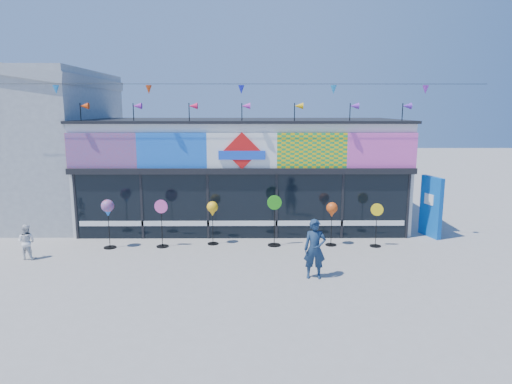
{
  "coord_description": "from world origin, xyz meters",
  "views": [
    {
      "loc": [
        0.37,
        -12.15,
        4.54
      ],
      "look_at": [
        0.47,
        2.0,
        1.92
      ],
      "focal_mm": 32.0,
      "sensor_mm": 36.0,
      "label": 1
    }
  ],
  "objects_px": {
    "spinner_2": "(212,210)",
    "adult_man": "(315,249)",
    "spinner_5": "(376,224)",
    "spinner_0": "(108,209)",
    "spinner_3": "(274,219)",
    "child": "(26,242)",
    "spinner_4": "(332,211)",
    "spinner_1": "(162,222)",
    "blue_sign": "(431,207)"
  },
  "relations": [
    {
      "from": "spinner_5",
      "to": "adult_man",
      "type": "height_order",
      "value": "adult_man"
    },
    {
      "from": "spinner_2",
      "to": "spinner_4",
      "type": "bearing_deg",
      "value": -2.35
    },
    {
      "from": "spinner_1",
      "to": "spinner_3",
      "type": "xyz_separation_m",
      "value": [
        3.71,
        0.11,
        0.06
      ]
    },
    {
      "from": "spinner_5",
      "to": "blue_sign",
      "type": "bearing_deg",
      "value": 28.62
    },
    {
      "from": "spinner_3",
      "to": "adult_man",
      "type": "height_order",
      "value": "spinner_3"
    },
    {
      "from": "blue_sign",
      "to": "spinner_4",
      "type": "distance_m",
      "value": 3.88
    },
    {
      "from": "spinner_2",
      "to": "spinner_3",
      "type": "bearing_deg",
      "value": -5.16
    },
    {
      "from": "spinner_5",
      "to": "spinner_2",
      "type": "bearing_deg",
      "value": 176.74
    },
    {
      "from": "spinner_0",
      "to": "adult_man",
      "type": "xyz_separation_m",
      "value": [
        6.37,
        -2.72,
        -0.49
      ]
    },
    {
      "from": "spinner_5",
      "to": "spinner_0",
      "type": "bearing_deg",
      "value": -179.36
    },
    {
      "from": "spinner_2",
      "to": "spinner_3",
      "type": "xyz_separation_m",
      "value": [
        2.06,
        -0.19,
        -0.27
      ]
    },
    {
      "from": "spinner_0",
      "to": "spinner_4",
      "type": "xyz_separation_m",
      "value": [
        7.32,
        0.24,
        -0.12
      ]
    },
    {
      "from": "blue_sign",
      "to": "child",
      "type": "relative_size",
      "value": 2.0
    },
    {
      "from": "adult_man",
      "to": "spinner_0",
      "type": "bearing_deg",
      "value": 160.52
    },
    {
      "from": "spinner_2",
      "to": "spinner_4",
      "type": "xyz_separation_m",
      "value": [
        3.97,
        -0.16,
        -0.0
      ]
    },
    {
      "from": "spinner_3",
      "to": "spinner_4",
      "type": "distance_m",
      "value": 1.92
    },
    {
      "from": "spinner_2",
      "to": "blue_sign",
      "type": "bearing_deg",
      "value": 6.87
    },
    {
      "from": "spinner_5",
      "to": "adult_man",
      "type": "relative_size",
      "value": 0.9
    },
    {
      "from": "spinner_1",
      "to": "spinner_3",
      "type": "height_order",
      "value": "spinner_3"
    },
    {
      "from": "spinner_2",
      "to": "child",
      "type": "xyz_separation_m",
      "value": [
        -5.52,
        -1.5,
        -0.64
      ]
    },
    {
      "from": "adult_man",
      "to": "child",
      "type": "height_order",
      "value": "adult_man"
    },
    {
      "from": "spinner_1",
      "to": "spinner_2",
      "type": "height_order",
      "value": "spinner_1"
    },
    {
      "from": "child",
      "to": "spinner_4",
      "type": "bearing_deg",
      "value": -166.22
    },
    {
      "from": "adult_man",
      "to": "spinner_1",
      "type": "bearing_deg",
      "value": 152.38
    },
    {
      "from": "spinner_1",
      "to": "spinner_4",
      "type": "xyz_separation_m",
      "value": [
        5.62,
        0.13,
        0.33
      ]
    },
    {
      "from": "adult_man",
      "to": "child",
      "type": "xyz_separation_m",
      "value": [
        -8.53,
        1.63,
        -0.27
      ]
    },
    {
      "from": "child",
      "to": "spinner_5",
      "type": "bearing_deg",
      "value": -168.03
    },
    {
      "from": "spinner_3",
      "to": "spinner_0",
      "type": "bearing_deg",
      "value": -177.67
    },
    {
      "from": "spinner_4",
      "to": "spinner_5",
      "type": "distance_m",
      "value": 1.52
    },
    {
      "from": "spinner_5",
      "to": "child",
      "type": "distance_m",
      "value": 11.01
    },
    {
      "from": "blue_sign",
      "to": "spinner_5",
      "type": "relative_size",
      "value": 1.48
    },
    {
      "from": "spinner_5",
      "to": "child",
      "type": "height_order",
      "value": "spinner_5"
    },
    {
      "from": "spinner_2",
      "to": "spinner_5",
      "type": "height_order",
      "value": "spinner_2"
    },
    {
      "from": "spinner_0",
      "to": "blue_sign",
      "type": "bearing_deg",
      "value": 6.88
    },
    {
      "from": "spinner_4",
      "to": "spinner_5",
      "type": "bearing_deg",
      "value": -5.71
    },
    {
      "from": "spinner_4",
      "to": "spinner_5",
      "type": "relative_size",
      "value": 1.01
    },
    {
      "from": "spinner_1",
      "to": "spinner_4",
      "type": "distance_m",
      "value": 5.63
    },
    {
      "from": "spinner_4",
      "to": "blue_sign",
      "type": "bearing_deg",
      "value": 16.32
    },
    {
      "from": "blue_sign",
      "to": "spinner_3",
      "type": "bearing_deg",
      "value": 175.57
    },
    {
      "from": "spinner_4",
      "to": "spinner_5",
      "type": "height_order",
      "value": "spinner_4"
    },
    {
      "from": "blue_sign",
      "to": "spinner_5",
      "type": "distance_m",
      "value": 2.6
    },
    {
      "from": "blue_sign",
      "to": "spinner_1",
      "type": "bearing_deg",
      "value": 171.85
    },
    {
      "from": "spinner_2",
      "to": "spinner_3",
      "type": "distance_m",
      "value": 2.09
    },
    {
      "from": "spinner_4",
      "to": "child",
      "type": "height_order",
      "value": "spinner_4"
    },
    {
      "from": "spinner_1",
      "to": "spinner_4",
      "type": "height_order",
      "value": "spinner_1"
    },
    {
      "from": "spinner_2",
      "to": "adult_man",
      "type": "relative_size",
      "value": 0.91
    },
    {
      "from": "spinner_0",
      "to": "child",
      "type": "distance_m",
      "value": 2.54
    },
    {
      "from": "spinner_0",
      "to": "spinner_3",
      "type": "xyz_separation_m",
      "value": [
        5.42,
        0.22,
        -0.39
      ]
    },
    {
      "from": "spinner_3",
      "to": "spinner_5",
      "type": "xyz_separation_m",
      "value": [
        3.36,
        -0.12,
        -0.13
      ]
    },
    {
      "from": "spinner_1",
      "to": "child",
      "type": "xyz_separation_m",
      "value": [
        -3.87,
        -1.21,
        -0.3
      ]
    }
  ]
}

